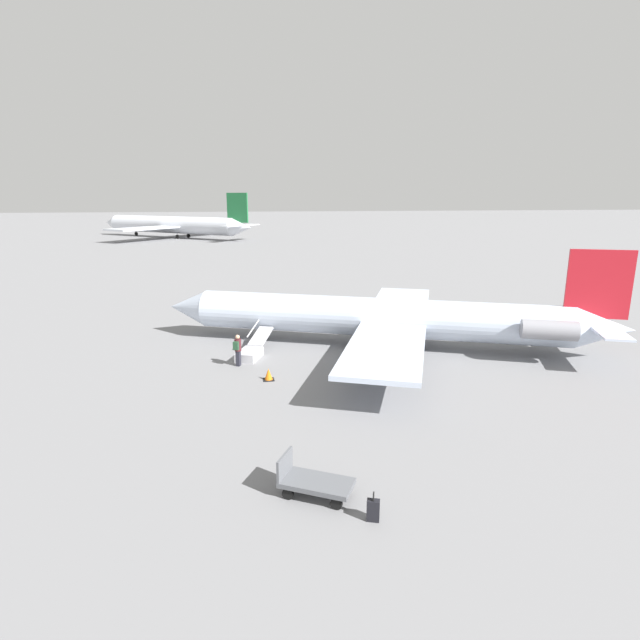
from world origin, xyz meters
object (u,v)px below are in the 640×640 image
(passenger, at_px, (238,348))
(luggage_cart, at_px, (313,482))
(airplane_main, at_px, (391,317))
(boarding_stairs, at_px, (252,351))
(airplane_taxiing_distant, at_px, (173,225))
(suitcase, at_px, (373,510))

(passenger, relative_size, luggage_cart, 0.71)
(luggage_cart, bearing_deg, passenger, -51.58)
(airplane_main, distance_m, boarding_stairs, 8.54)
(airplane_taxiing_distant, xyz_separation_m, luggage_cart, (-14.05, 104.38, -2.46))
(airplane_taxiing_distant, distance_m, boarding_stairs, 91.21)
(airplane_main, distance_m, airplane_taxiing_distant, 92.30)
(boarding_stairs, distance_m, suitcase, 15.87)
(boarding_stairs, bearing_deg, passenger, 174.99)
(airplane_main, relative_size, boarding_stairs, 6.49)
(airplane_taxiing_distant, relative_size, luggage_cart, 15.17)
(airplane_taxiing_distant, xyz_separation_m, passenger, (-12.09, 91.75, -1.91))
(boarding_stairs, distance_m, passenger, 1.81)
(airplane_main, xyz_separation_m, airplane_taxiing_distant, (21.29, -89.81, 1.07))
(luggage_cart, bearing_deg, boarding_stairs, -55.70)
(luggage_cart, relative_size, suitcase, 2.79)
(passenger, distance_m, suitcase, 14.59)
(luggage_cart, xyz_separation_m, suitcase, (-1.47, 1.53, -0.13))
(airplane_main, height_order, suitcase, airplane_main)
(airplane_taxiing_distant, distance_m, luggage_cart, 105.35)
(airplane_main, relative_size, luggage_cart, 10.81)
(suitcase, bearing_deg, passenger, -76.41)
(airplane_main, height_order, airplane_taxiing_distant, airplane_taxiing_distant)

